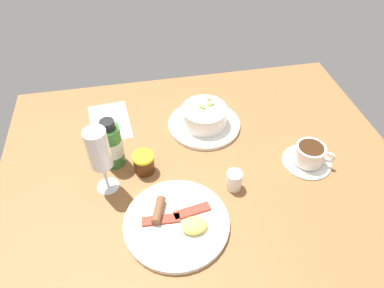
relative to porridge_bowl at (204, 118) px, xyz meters
The scene contains 9 objects.
ground_plane 15.90cm from the porridge_bowl, 74.96° to the left, with size 110.00×84.00×3.00cm, color brown.
porridge_bowl is the anchor object (origin of this frame).
cutlery_setting 29.63cm from the porridge_bowl, 13.58° to the right, with size 13.52×19.21×0.90cm.
coffee_cup 32.07cm from the porridge_bowl, 140.68° to the left, with size 13.28×13.28×5.97cm.
creamer_jug 24.85cm from the porridge_bowl, 95.63° to the left, with size 4.95×4.09×5.80cm.
wine_glass 36.21cm from the porridge_bowl, 32.01° to the left, with size 5.74×5.74×19.40cm.
jam_jar 24.71cm from the porridge_bowl, 37.29° to the left, with size 5.80×5.80×5.74cm.
sauce_bottle_green 29.39cm from the porridge_bowl, 20.26° to the left, with size 5.83×5.83×14.94cm.
breakfast_plate 36.05cm from the porridge_bowl, 67.55° to the left, with size 24.97×24.97×3.70cm.
Camera 1 is at (14.93, 63.84, 71.90)cm, focal length 32.71 mm.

